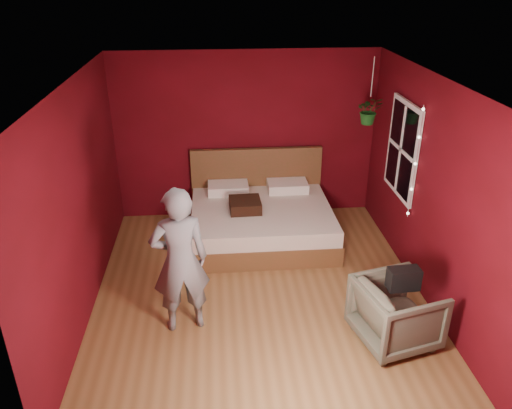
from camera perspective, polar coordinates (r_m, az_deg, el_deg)
name	(u,v)px	position (r m, az deg, el deg)	size (l,w,h in m)	color
floor	(259,292)	(6.32, 0.36, -9.93)	(4.50, 4.50, 0.00)	olive
room_walls	(260,166)	(5.51, 0.41, 4.40)	(4.04, 4.54, 2.62)	#5B0914
window	(402,149)	(6.85, 16.36, 6.07)	(0.05, 0.97, 1.27)	white
fairy_lights	(415,164)	(6.39, 17.74, 4.46)	(0.04, 0.04, 1.45)	silver
bed	(261,218)	(7.39, 0.55, -1.58)	(2.05, 1.74, 1.13)	brown
person	(180,261)	(5.38, -8.69, -6.40)	(0.62, 0.41, 1.70)	slate
armchair	(396,313)	(5.60, 15.73, -11.81)	(0.77, 0.79, 0.72)	#565644
handbag	(404,279)	(5.28, 16.52, -8.13)	(0.32, 0.16, 0.23)	black
throw_pillow	(245,205)	(7.11, -1.25, -0.06)	(0.44, 0.44, 0.16)	black
hanging_plant	(369,110)	(7.15, 12.82, 10.44)	(0.36, 0.32, 0.92)	silver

